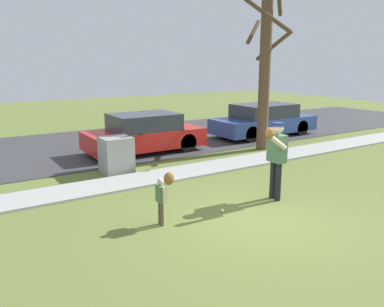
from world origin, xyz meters
name	(u,v)px	position (x,y,z in m)	size (l,w,h in m)	color
ground_plane	(172,176)	(0.00, 3.50, 0.00)	(48.00, 48.00, 0.00)	olive
sidewalk_strip	(171,174)	(0.00, 3.60, 0.03)	(36.00, 1.20, 0.06)	#A3A39E
road_surface	(106,144)	(0.00, 8.60, 0.01)	(36.00, 6.80, 0.02)	#38383A
person_adult	(276,153)	(1.02, 0.65, 1.10)	(0.72, 0.63, 1.76)	black
person_child	(164,192)	(-1.72, 0.83, 0.64)	(0.43, 0.37, 0.98)	brown
baseball	(223,211)	(-0.43, 0.66, 0.04)	(0.07, 0.07, 0.07)	white
utility_cabinet	(116,155)	(-1.11, 4.75, 0.50)	(0.81, 0.79, 1.00)	gray
street_tree_near	(265,65)	(4.40, 4.75, 2.93)	(1.85, 1.89, 5.54)	brown
parked_hatchback_red	(144,134)	(0.63, 6.52, 0.66)	(4.00, 1.75, 1.33)	red
parked_wagon_blue	(264,120)	(6.19, 6.62, 0.66)	(4.50, 1.80, 1.33)	#2D478C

